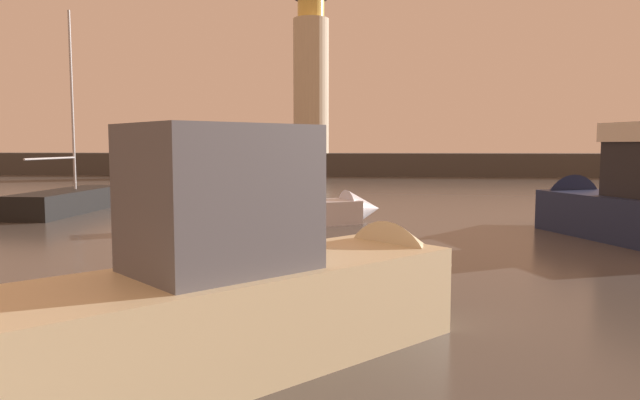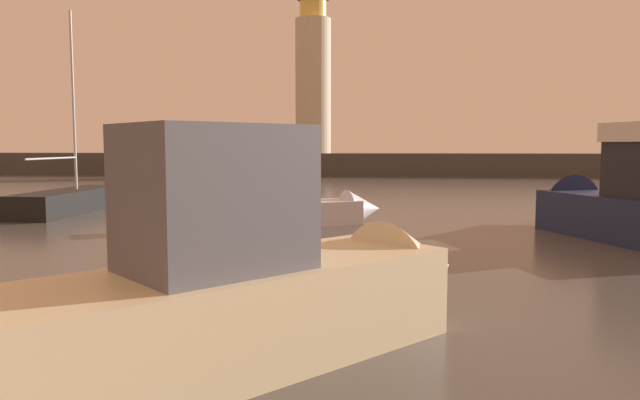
{
  "view_description": "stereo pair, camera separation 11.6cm",
  "coord_description": "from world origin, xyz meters",
  "views": [
    {
      "loc": [
        3.12,
        -0.84,
        3.14
      ],
      "look_at": [
        1.11,
        21.03,
        1.12
      ],
      "focal_mm": 33.56,
      "sensor_mm": 36.0,
      "label": 1
    },
    {
      "loc": [
        3.24,
        -0.83,
        3.14
      ],
      "look_at": [
        1.11,
        21.03,
        1.12
      ],
      "focal_mm": 33.56,
      "sensor_mm": 36.0,
      "label": 2
    }
  ],
  "objects": [
    {
      "name": "ground_plane",
      "position": [
        0.0,
        30.89,
        0.0
      ],
      "size": [
        220.0,
        220.0,
        0.0
      ],
      "primitive_type": "plane",
      "color": "#4C4742"
    },
    {
      "name": "breakwater",
      "position": [
        0.0,
        61.77,
        1.16
      ],
      "size": [
        90.15,
        4.79,
        2.32
      ],
      "primitive_type": "cube",
      "color": "#423F3D",
      "rests_on": "ground_plane"
    },
    {
      "name": "lighthouse",
      "position": [
        -3.58,
        61.77,
        10.29
      ],
      "size": [
        3.69,
        3.69,
        16.85
      ],
      "color": "beige",
      "rests_on": "breakwater"
    },
    {
      "name": "motorboat_0",
      "position": [
        1.81,
        7.93,
        1.1
      ],
      "size": [
        7.27,
        7.55,
        3.66
      ],
      "color": "beige",
      "rests_on": "ground_plane"
    },
    {
      "name": "motorboat_1",
      "position": [
        0.87,
        22.8,
        0.68
      ],
      "size": [
        5.87,
        4.27,
        2.39
      ],
      "color": "silver",
      "rests_on": "ground_plane"
    },
    {
      "name": "motorboat_3",
      "position": [
        11.25,
        20.48,
        1.14
      ],
      "size": [
        5.45,
        9.2,
        4.3
      ],
      "color": "#1E284C",
      "rests_on": "ground_plane"
    },
    {
      "name": "sailboat_moored",
      "position": [
        -11.19,
        25.78,
        0.57
      ],
      "size": [
        2.07,
        7.52,
        9.43
      ],
      "color": "black",
      "rests_on": "ground_plane"
    }
  ]
}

